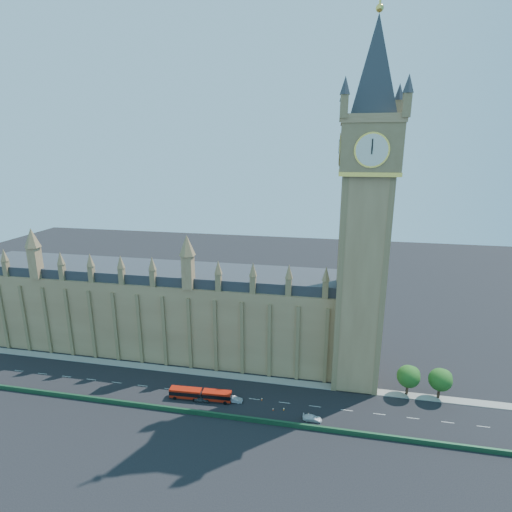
% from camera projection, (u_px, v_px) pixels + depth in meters
% --- Properties ---
extents(ground, '(400.00, 400.00, 0.00)m').
position_uv_depth(ground, '(211.00, 394.00, 108.17)').
color(ground, black).
rests_on(ground, ground).
extents(palace_westminster, '(120.00, 20.00, 28.00)m').
position_uv_depth(palace_westminster, '(157.00, 308.00, 130.03)').
color(palace_westminster, '#926D46').
rests_on(palace_westminster, ground).
extents(elizabeth_tower, '(20.59, 20.59, 105.00)m').
position_uv_depth(elizabeth_tower, '(367.00, 189.00, 100.02)').
color(elizabeth_tower, '#926D46').
rests_on(elizabeth_tower, ground).
extents(bridge_parapet, '(160.00, 0.60, 1.20)m').
position_uv_depth(bridge_parapet, '(200.00, 413.00, 99.49)').
color(bridge_parapet, '#1E4C2D').
rests_on(bridge_parapet, ground).
extents(kerb_north, '(160.00, 3.00, 0.16)m').
position_uv_depth(kerb_north, '(221.00, 375.00, 117.14)').
color(kerb_north, gray).
rests_on(kerb_north, ground).
extents(tree_east_near, '(6.00, 6.00, 8.50)m').
position_uv_depth(tree_east_near, '(409.00, 376.00, 106.49)').
color(tree_east_near, '#382619').
rests_on(tree_east_near, ground).
extents(tree_east_far, '(6.00, 6.00, 8.50)m').
position_uv_depth(tree_east_far, '(441.00, 379.00, 104.99)').
color(tree_east_far, '#382619').
rests_on(tree_east_far, ground).
extents(red_bus, '(16.66, 3.28, 2.82)m').
position_uv_depth(red_bus, '(200.00, 394.00, 105.43)').
color(red_bus, '#AF1B0B').
rests_on(red_bus, ground).
extents(car_grey, '(4.03, 1.85, 1.34)m').
position_uv_depth(car_grey, '(202.00, 399.00, 104.77)').
color(car_grey, '#3D4144').
rests_on(car_grey, ground).
extents(car_silver, '(4.38, 1.63, 1.43)m').
position_uv_depth(car_silver, '(234.00, 399.00, 104.58)').
color(car_silver, '#B3B6BC').
rests_on(car_silver, ground).
extents(car_white, '(4.69, 1.93, 1.36)m').
position_uv_depth(car_white, '(312.00, 418.00, 97.45)').
color(car_white, white).
rests_on(car_white, ground).
extents(cone_a, '(0.47, 0.47, 0.69)m').
position_uv_depth(cone_a, '(284.00, 409.00, 101.40)').
color(cone_a, black).
rests_on(cone_a, ground).
extents(cone_b, '(0.56, 0.56, 0.68)m').
position_uv_depth(cone_b, '(262.00, 399.00, 105.43)').
color(cone_b, black).
rests_on(cone_b, ground).
extents(cone_c, '(0.58, 0.58, 0.71)m').
position_uv_depth(cone_c, '(308.00, 414.00, 99.43)').
color(cone_c, black).
rests_on(cone_c, ground).
extents(cone_d, '(0.40, 0.40, 0.63)m').
position_uv_depth(cone_d, '(273.00, 409.00, 101.34)').
color(cone_d, black).
rests_on(cone_d, ground).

